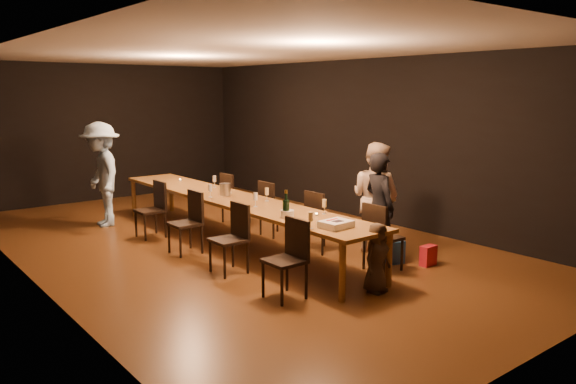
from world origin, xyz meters
TOP-DOWN VIEW (x-y plane):
  - ground at (0.00, 0.00)m, footprint 10.00×10.00m
  - room_shell at (0.00, 0.00)m, footprint 6.04×10.04m
  - table at (0.00, 0.00)m, footprint 0.90×6.00m
  - chair_right_0 at (0.85, -2.40)m, footprint 0.42×0.42m
  - chair_right_1 at (0.85, -1.20)m, footprint 0.42×0.42m
  - chair_right_2 at (0.85, 0.00)m, footprint 0.42×0.42m
  - chair_right_3 at (0.85, 1.20)m, footprint 0.42×0.42m
  - chair_left_0 at (-0.85, -2.40)m, footprint 0.42×0.42m
  - chair_left_1 at (-0.85, -1.20)m, footprint 0.42×0.42m
  - chair_left_2 at (-0.85, 0.00)m, footprint 0.42×0.42m
  - chair_left_3 at (-0.85, 1.20)m, footprint 0.42×0.42m
  - woman_birthday at (1.15, -2.04)m, footprint 0.47×0.63m
  - woman_tan at (1.44, -1.70)m, footprint 0.71×0.87m
  - man_blue at (-1.15, 2.50)m, footprint 0.86×1.30m
  - child at (0.15, -2.92)m, footprint 0.45×0.32m
  - gift_bag_red at (1.49, -2.66)m, footprint 0.24×0.14m
  - gift_bag_blue at (1.21, -2.29)m, footprint 0.30×0.24m
  - birthday_cake at (-0.10, -2.47)m, footprint 0.39×0.32m
  - plate_stack at (-0.22, -1.67)m, footprint 0.18×0.18m
  - champagne_bottle at (-0.25, -1.67)m, footprint 0.10×0.10m
  - ice_bucket at (0.01, 0.22)m, footprint 0.22×0.22m
  - wineglass_0 at (-0.38, -2.32)m, footprint 0.06×0.06m
  - wineglass_1 at (0.31, -1.80)m, footprint 0.06×0.06m
  - wineglass_2 at (-0.13, -0.81)m, footprint 0.06×0.06m
  - wineglass_3 at (0.25, -0.58)m, footprint 0.06×0.06m
  - wineglass_4 at (-0.26, 0.24)m, footprint 0.06×0.06m
  - wineglass_5 at (0.28, 1.00)m, footprint 0.06×0.06m
  - tealight_near at (0.15, -1.83)m, footprint 0.05×0.05m
  - tealight_mid at (0.15, 0.31)m, footprint 0.05×0.05m
  - tealight_far at (0.15, 2.02)m, footprint 0.05×0.05m

SIDE VIEW (x-z plane):
  - ground at x=0.00m, z-range 0.00..0.00m
  - gift_bag_red at x=1.49m, z-range 0.00..0.28m
  - gift_bag_blue at x=1.21m, z-range 0.00..0.33m
  - child at x=0.15m, z-range 0.00..0.86m
  - chair_right_0 at x=0.85m, z-range 0.00..0.93m
  - chair_right_1 at x=0.85m, z-range 0.00..0.93m
  - chair_right_2 at x=0.85m, z-range 0.00..0.93m
  - chair_right_3 at x=0.85m, z-range 0.00..0.93m
  - chair_left_0 at x=-0.85m, z-range 0.00..0.93m
  - chair_left_1 at x=-0.85m, z-range 0.00..0.93m
  - chair_left_2 at x=-0.85m, z-range 0.00..0.93m
  - chair_left_3 at x=-0.85m, z-range 0.00..0.93m
  - table at x=0.00m, z-range 0.33..1.08m
  - tealight_near at x=0.15m, z-range 0.75..0.78m
  - tealight_mid at x=0.15m, z-range 0.75..0.78m
  - tealight_far at x=0.15m, z-range 0.75..0.78m
  - woman_birthday at x=1.15m, z-range 0.00..1.56m
  - birthday_cake at x=-0.10m, z-range 0.75..0.84m
  - plate_stack at x=-0.22m, z-range 0.75..0.85m
  - woman_tan at x=1.44m, z-range 0.00..1.66m
  - ice_bucket at x=0.01m, z-range 0.75..0.95m
  - wineglass_0 at x=-0.38m, z-range 0.75..0.96m
  - wineglass_1 at x=0.31m, z-range 0.75..0.96m
  - wineglass_2 at x=-0.13m, z-range 0.75..0.96m
  - wineglass_3 at x=0.25m, z-range 0.75..0.96m
  - wineglass_4 at x=-0.26m, z-range 0.75..0.96m
  - wineglass_5 at x=0.28m, z-range 0.75..0.96m
  - man_blue at x=-1.15m, z-range 0.00..1.87m
  - champagne_bottle at x=-0.25m, z-range 0.75..1.13m
  - room_shell at x=0.00m, z-range 0.57..3.59m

